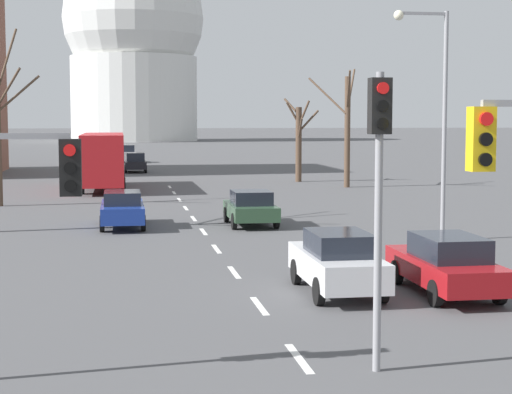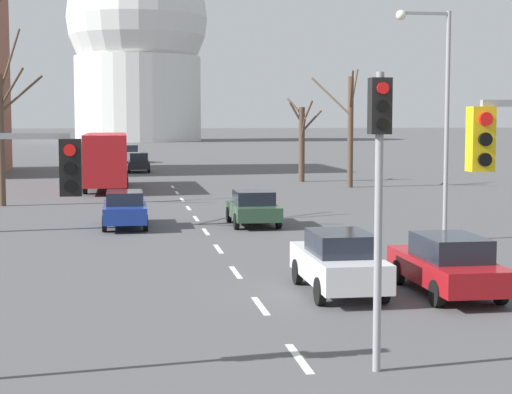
# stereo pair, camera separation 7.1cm
# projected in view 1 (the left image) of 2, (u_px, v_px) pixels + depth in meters

# --- Properties ---
(lane_stripe_1) EXTENTS (0.16, 2.00, 0.01)m
(lane_stripe_1) POSITION_uv_depth(u_px,v_px,m) (299.00, 358.00, 15.79)
(lane_stripe_1) COLOR silver
(lane_stripe_1) RESTS_ON ground_plane
(lane_stripe_2) EXTENTS (0.16, 2.00, 0.01)m
(lane_stripe_2) POSITION_uv_depth(u_px,v_px,m) (259.00, 306.00, 20.21)
(lane_stripe_2) COLOR silver
(lane_stripe_2) RESTS_ON ground_plane
(lane_stripe_3) EXTENTS (0.16, 2.00, 0.01)m
(lane_stripe_3) POSITION_uv_depth(u_px,v_px,m) (234.00, 272.00, 24.63)
(lane_stripe_3) COLOR silver
(lane_stripe_3) RESTS_ON ground_plane
(lane_stripe_4) EXTENTS (0.16, 2.00, 0.01)m
(lane_stripe_4) POSITION_uv_depth(u_px,v_px,m) (216.00, 249.00, 29.06)
(lane_stripe_4) COLOR silver
(lane_stripe_4) RESTS_ON ground_plane
(lane_stripe_5) EXTENTS (0.16, 2.00, 0.01)m
(lane_stripe_5) POSITION_uv_depth(u_px,v_px,m) (204.00, 232.00, 33.48)
(lane_stripe_5) COLOR silver
(lane_stripe_5) RESTS_ON ground_plane
(lane_stripe_6) EXTENTS (0.16, 2.00, 0.01)m
(lane_stripe_6) POSITION_uv_depth(u_px,v_px,m) (194.00, 219.00, 37.91)
(lane_stripe_6) COLOR silver
(lane_stripe_6) RESTS_ON ground_plane
(lane_stripe_7) EXTENTS (0.16, 2.00, 0.01)m
(lane_stripe_7) POSITION_uv_depth(u_px,v_px,m) (186.00, 208.00, 42.33)
(lane_stripe_7) COLOR silver
(lane_stripe_7) RESTS_ON ground_plane
(lane_stripe_8) EXTENTS (0.16, 2.00, 0.01)m
(lane_stripe_8) POSITION_uv_depth(u_px,v_px,m) (179.00, 200.00, 46.76)
(lane_stripe_8) COLOR silver
(lane_stripe_8) RESTS_ON ground_plane
(lane_stripe_9) EXTENTS (0.16, 2.00, 0.01)m
(lane_stripe_9) POSITION_uv_depth(u_px,v_px,m) (174.00, 193.00, 51.18)
(lane_stripe_9) COLOR silver
(lane_stripe_9) RESTS_ON ground_plane
(lane_stripe_10) EXTENTS (0.16, 2.00, 0.01)m
(lane_stripe_10) POSITION_uv_depth(u_px,v_px,m) (170.00, 187.00, 55.61)
(lane_stripe_10) COLOR silver
(lane_stripe_10) RESTS_ON ground_plane
(traffic_signal_centre_tall) EXTENTS (0.36, 0.34, 5.21)m
(traffic_signal_centre_tall) POSITION_uv_depth(u_px,v_px,m) (379.00, 165.00, 14.67)
(traffic_signal_centre_tall) COLOR gray
(traffic_signal_centre_tall) RESTS_ON ground_plane
(street_lamp_right) EXTENTS (2.04, 0.36, 8.23)m
(street_lamp_right) POSITION_uv_depth(u_px,v_px,m) (435.00, 101.00, 30.61)
(street_lamp_right) COLOR gray
(street_lamp_right) RESTS_ON ground_plane
(sedan_near_left) EXTENTS (1.78, 4.55, 1.49)m
(sedan_near_left) POSITION_uv_depth(u_px,v_px,m) (122.00, 209.00, 34.81)
(sedan_near_left) COLOR navy
(sedan_near_left) RESTS_ON ground_plane
(sedan_near_right) EXTENTS (1.90, 4.01, 1.46)m
(sedan_near_right) POSITION_uv_depth(u_px,v_px,m) (251.00, 207.00, 35.42)
(sedan_near_right) COLOR #2D4C33
(sedan_near_right) RESTS_ON ground_plane
(sedan_mid_centre) EXTENTS (1.79, 4.17, 1.63)m
(sedan_mid_centre) POSITION_uv_depth(u_px,v_px,m) (136.00, 162.00, 70.79)
(sedan_mid_centre) COLOR black
(sedan_mid_centre) RESTS_ON ground_plane
(sedan_far_left) EXTENTS (1.87, 4.29, 1.79)m
(sedan_far_left) POSITION_uv_depth(u_px,v_px,m) (127.00, 154.00, 86.54)
(sedan_far_left) COLOR #B7B7BC
(sedan_far_left) RESTS_ON ground_plane
(sedan_far_right) EXTENTS (1.77, 4.54, 1.52)m
(sedan_far_right) POSITION_uv_depth(u_px,v_px,m) (446.00, 264.00, 21.51)
(sedan_far_right) COLOR maroon
(sedan_far_right) RESTS_ON ground_plane
(sedan_distant_centre) EXTENTS (1.74, 4.27, 1.60)m
(sedan_distant_centre) POSITION_uv_depth(u_px,v_px,m) (337.00, 262.00, 21.59)
(sedan_distant_centre) COLOR silver
(sedan_distant_centre) RESTS_ON ground_plane
(city_bus) EXTENTS (2.66, 10.80, 3.48)m
(city_bus) POSITION_uv_depth(u_px,v_px,m) (103.00, 157.00, 53.45)
(city_bus) COLOR red
(city_bus) RESTS_ON ground_plane
(bare_tree_right_near) EXTENTS (3.22, 4.06, 7.73)m
(bare_tree_right_near) POSITION_uv_depth(u_px,v_px,m) (346.00, 126.00, 55.00)
(bare_tree_right_near) COLOR brown
(bare_tree_right_near) RESTS_ON ground_plane
(bare_tree_left_far) EXTENTS (2.24, 2.79, 9.06)m
(bare_tree_left_far) POSITION_uv_depth(u_px,v_px,m) (0.00, 132.00, 43.09)
(bare_tree_left_far) COLOR brown
(bare_tree_left_far) RESTS_ON ground_plane
(bare_tree_right_far) EXTENTS (2.42, 2.43, 5.90)m
(bare_tree_right_far) POSITION_uv_depth(u_px,v_px,m) (299.00, 140.00, 59.97)
(bare_tree_right_far) COLOR brown
(bare_tree_right_far) RESTS_ON ground_plane
(capitol_dome) EXTENTS (27.96, 27.96, 39.50)m
(capitol_dome) POSITION_uv_depth(u_px,v_px,m) (134.00, 44.00, 170.48)
(capitol_dome) COLOR silver
(capitol_dome) RESTS_ON ground_plane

